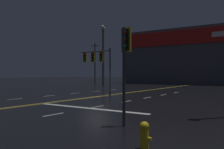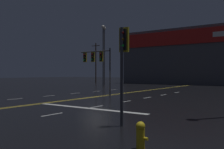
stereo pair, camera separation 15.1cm
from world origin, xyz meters
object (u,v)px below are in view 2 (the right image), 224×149
traffic_signal_median (96,59)px  streetlight_near_right (103,48)px  traffic_signal_corner_southeast (123,53)px  streetlight_far_left (104,49)px  fire_hydrant (141,134)px

traffic_signal_median → streetlight_near_right: bearing=124.0°
traffic_signal_median → traffic_signal_corner_southeast: (10.05, -11.11, -0.61)m
streetlight_near_right → streetlight_far_left: size_ratio=0.94×
streetlight_near_right → fire_hydrant: bearing=-51.8°
traffic_signal_corner_southeast → fire_hydrant: traffic_signal_corner_southeast is taller
streetlight_near_right → streetlight_far_left: 4.70m
traffic_signal_median → traffic_signal_corner_southeast: bearing=-47.9°
traffic_signal_median → fire_hydrant: (12.07, -13.45, -3.11)m
streetlight_near_right → streetlight_far_left: bearing=123.8°
traffic_signal_corner_southeast → fire_hydrant: 3.98m
streetlight_far_left → fire_hydrant: (23.36, -30.24, -6.23)m
streetlight_near_right → fire_hydrant: 34.05m
traffic_signal_corner_southeast → fire_hydrant: bearing=-49.1°
traffic_signal_corner_southeast → streetlight_near_right: 30.63m
streetlight_near_right → traffic_signal_median: bearing=-56.0°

